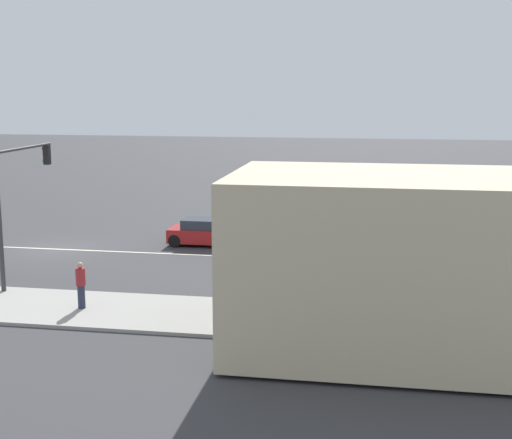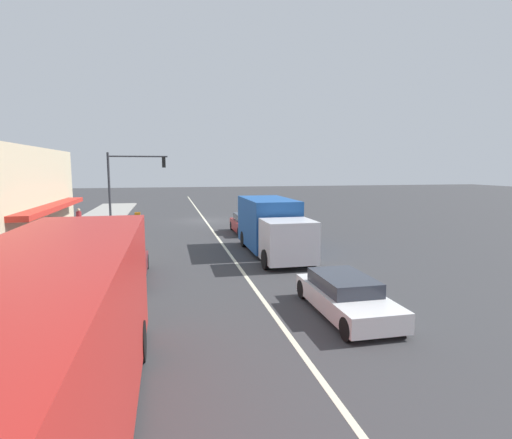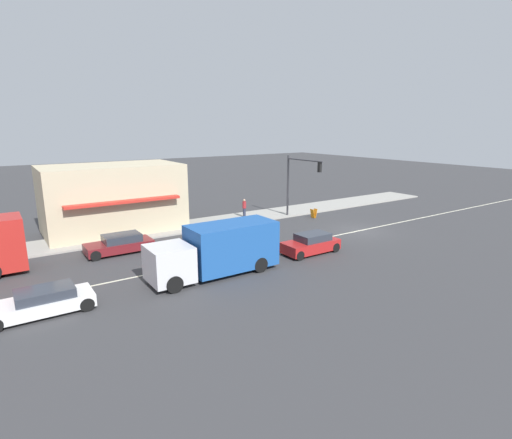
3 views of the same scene
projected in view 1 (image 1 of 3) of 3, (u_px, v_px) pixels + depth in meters
ground_plane at (431, 264)px, 31.94m from camera, size 160.00×160.00×0.00m
sidewalk_right at (466, 330)px, 23.12m from camera, size 4.00×73.00×0.12m
lane_marking_center at (55, 249)px, 34.96m from camera, size 0.16×60.00×0.01m
building_corner_store at (407, 263)px, 20.96m from camera, size 6.68×10.38×5.23m
traffic_signal_main at (16, 188)px, 28.06m from camera, size 4.59×0.34×5.60m
pedestrian at (81, 284)px, 25.08m from camera, size 0.34×0.34×1.67m
delivery_truck at (349, 221)px, 34.44m from camera, size 2.44×7.50×2.87m
sedan_maroon at (434, 280)px, 27.02m from camera, size 1.91×4.30×1.25m
hatchback_red at (208, 232)px, 35.76m from camera, size 1.76×3.96×1.34m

